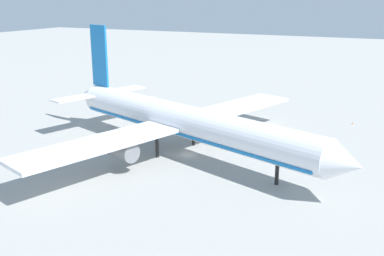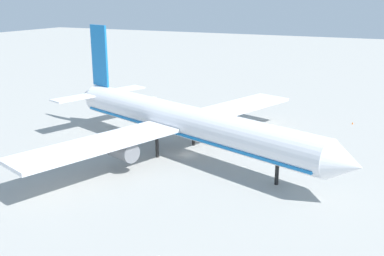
{
  "view_description": "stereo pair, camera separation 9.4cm",
  "coord_description": "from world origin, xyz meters",
  "px_view_note": "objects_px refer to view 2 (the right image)",
  "views": [
    {
      "loc": [
        39.58,
        -79.62,
        31.83
      ],
      "look_at": [
        0.22,
        2.12,
        5.24
      ],
      "focal_mm": 42.2,
      "sensor_mm": 36.0,
      "label": 1
    },
    {
      "loc": [
        39.67,
        -79.58,
        31.83
      ],
      "look_at": [
        0.22,
        2.12,
        5.24
      ],
      "focal_mm": 42.2,
      "sensor_mm": 36.0,
      "label": 2
    }
  ],
  "objects_px": {
    "airliner": "(182,121)",
    "traffic_cone_0": "(125,109)",
    "traffic_cone_2": "(135,109)",
    "baggage_cart_0": "(153,99)",
    "traffic_cone_1": "(352,123)"
  },
  "relations": [
    {
      "from": "traffic_cone_0",
      "to": "traffic_cone_2",
      "type": "relative_size",
      "value": 1.0
    },
    {
      "from": "traffic_cone_1",
      "to": "traffic_cone_2",
      "type": "height_order",
      "value": "same"
    },
    {
      "from": "traffic_cone_1",
      "to": "baggage_cart_0",
      "type": "bearing_deg",
      "value": 179.38
    },
    {
      "from": "traffic_cone_1",
      "to": "traffic_cone_2",
      "type": "relative_size",
      "value": 1.0
    },
    {
      "from": "traffic_cone_0",
      "to": "traffic_cone_2",
      "type": "bearing_deg",
      "value": 18.76
    },
    {
      "from": "baggage_cart_0",
      "to": "traffic_cone_0",
      "type": "height_order",
      "value": "baggage_cart_0"
    },
    {
      "from": "baggage_cart_0",
      "to": "traffic_cone_1",
      "type": "bearing_deg",
      "value": -0.62
    },
    {
      "from": "traffic_cone_0",
      "to": "traffic_cone_1",
      "type": "distance_m",
      "value": 63.02
    },
    {
      "from": "traffic_cone_2",
      "to": "baggage_cart_0",
      "type": "bearing_deg",
      "value": 94.93
    },
    {
      "from": "traffic_cone_0",
      "to": "baggage_cart_0",
      "type": "bearing_deg",
      "value": 82.85
    },
    {
      "from": "airliner",
      "to": "traffic_cone_1",
      "type": "height_order",
      "value": "airliner"
    },
    {
      "from": "baggage_cart_0",
      "to": "airliner",
      "type": "bearing_deg",
      "value": -52.47
    },
    {
      "from": "airliner",
      "to": "traffic_cone_1",
      "type": "xyz_separation_m",
      "value": [
        29.57,
        39.02,
        -6.7
      ]
    },
    {
      "from": "baggage_cart_0",
      "to": "traffic_cone_0",
      "type": "distance_m",
      "value": 13.48
    },
    {
      "from": "airliner",
      "to": "traffic_cone_0",
      "type": "bearing_deg",
      "value": 140.72
    }
  ]
}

